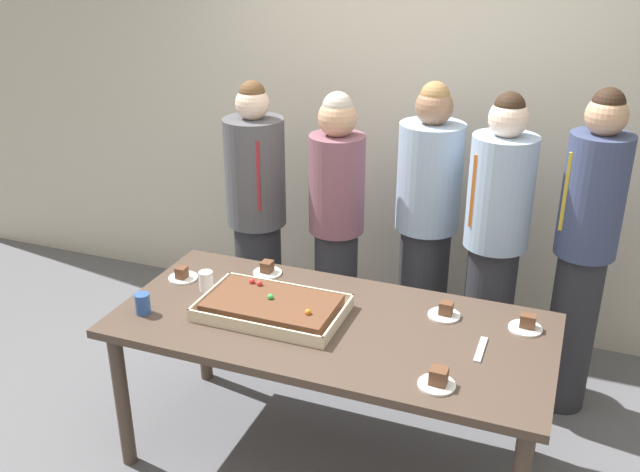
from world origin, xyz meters
The scene contains 17 objects.
ground_plane centered at (0.00, 0.00, 0.00)m, with size 12.00×12.00×0.00m, color #5B5B60.
interior_back_panel centered at (0.00, 1.60, 1.50)m, with size 8.00×0.12×3.00m, color beige.
party_table centered at (0.00, 0.00, 0.70)m, with size 2.00×0.93×0.78m.
sheet_cake centered at (-0.28, -0.03, 0.82)m, with size 0.67×0.41×0.10m.
plated_slice_near_left centered at (-0.86, 0.13, 0.80)m, with size 0.15×0.15×0.07m.
plated_slice_near_right centered at (0.47, 0.24, 0.80)m, with size 0.15×0.15×0.07m.
plated_slice_far_left centered at (-0.48, 0.34, 0.80)m, with size 0.15×0.15×0.07m.
plated_slice_far_right centered at (0.56, -0.31, 0.81)m, with size 0.15×0.15×0.07m.
plated_slice_center_front centered at (0.84, 0.26, 0.80)m, with size 0.15×0.15×0.07m.
drink_cup_nearest centered at (-0.69, 0.07, 0.83)m, with size 0.07×0.07×0.10m, color white.
drink_cup_middle centered at (-0.85, -0.24, 0.83)m, with size 0.07×0.07×0.10m, color #2D5199.
cake_server_utensil centered at (0.68, 0.01, 0.78)m, with size 0.03×0.20×0.01m, color silver.
person_serving_front centered at (0.60, 0.87, 0.89)m, with size 0.33×0.33×1.71m.
person_green_shirt_behind centered at (-0.81, 0.89, 0.85)m, with size 0.35×0.35×1.66m.
person_striped_tie_right centered at (0.19, 1.05, 0.87)m, with size 0.36×0.36×1.70m.
person_far_right_suit centered at (-0.29, 0.86, 0.87)m, with size 0.31×0.31×1.64m.
person_left_edge_reaching centered at (1.04, 0.89, 0.93)m, with size 0.30×0.30×1.76m.
Camera 1 is at (0.96, -2.63, 2.43)m, focal length 39.67 mm.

